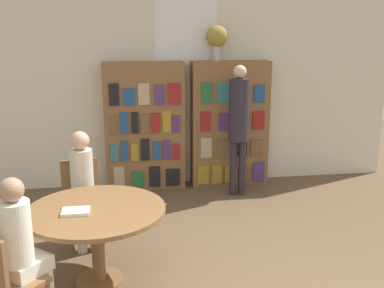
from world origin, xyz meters
The scene contains 11 objects.
wall_back centered at (0.00, 3.91, 1.51)m, with size 6.40×0.07×3.00m.
bookshelf_left centered at (-0.63, 3.72, 0.93)m, with size 1.15×0.34×1.87m.
bookshelf_right centered at (0.63, 3.72, 0.93)m, with size 1.15×0.34×1.87m.
flower_vase centered at (0.42, 3.72, 2.19)m, with size 0.31×0.31×0.50m.
reading_table centered at (-1.19, 1.14, 0.62)m, with size 1.26×1.26×0.74m.
chair_near_camera centered at (-1.82, 0.41, 0.51)m, with size 0.56×0.56×0.91m.
chair_left_side centered at (-1.41, 2.09, 0.51)m, with size 0.48×0.48×0.91m.
seated_reader_left centered at (-1.37, 1.91, 0.73)m, with size 0.31×0.38×1.28m.
seated_reader_right centered at (-1.70, 0.55, 0.71)m, with size 0.39×0.40×1.26m.
librarian_standing centered at (0.64, 3.22, 1.12)m, with size 0.28×0.55×1.84m.
open_book_on_table centered at (-1.36, 1.06, 0.75)m, with size 0.24×0.18×0.03m.
Camera 1 is at (-0.88, -2.72, 2.30)m, focal length 42.00 mm.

